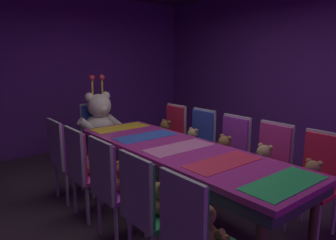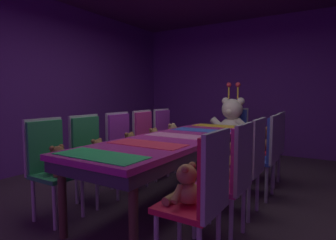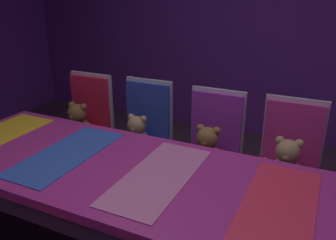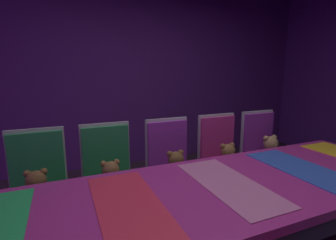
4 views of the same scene
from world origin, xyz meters
name	(u,v)px [view 1 (image 1 of 4)]	position (x,y,z in m)	size (l,w,h in m)	color
ground_plane	(179,212)	(0.00, 0.00, 0.00)	(7.90, 7.90, 0.00)	#3F2D38
wall_back	(63,73)	(0.00, 3.20, 1.40)	(5.20, 0.12, 2.80)	#59267F
wall_right	(308,76)	(2.60, 0.00, 1.40)	(0.12, 6.40, 2.80)	#59267F
banquet_table	(179,155)	(0.00, 0.00, 0.66)	(0.90, 2.90, 0.75)	#B22D8C
chair_left_0	(191,230)	(-0.85, -1.09, 0.60)	(0.42, 0.41, 0.98)	#268C4C
teddy_left_0	(206,226)	(-0.70, -1.09, 0.58)	(0.23, 0.29, 0.28)	brown
chair_left_1	(144,202)	(-0.85, -0.58, 0.60)	(0.42, 0.41, 0.98)	#268C4C
teddy_left_1	(159,200)	(-0.71, -0.58, 0.57)	(0.22, 0.28, 0.27)	olive
chair_left_2	(109,180)	(-0.85, -0.02, 0.60)	(0.42, 0.41, 0.98)	purple
teddy_left_2	(123,178)	(-0.71, -0.02, 0.58)	(0.23, 0.29, 0.28)	brown
chair_left_3	(82,164)	(-0.86, 0.54, 0.60)	(0.42, 0.41, 0.98)	#CC338C
teddy_left_3	(95,163)	(-0.72, 0.54, 0.58)	(0.23, 0.29, 0.28)	olive
chair_left_4	(63,152)	(-0.87, 1.07, 0.60)	(0.42, 0.41, 0.98)	purple
teddy_left_4	(75,151)	(-0.72, 1.07, 0.59)	(0.24, 0.32, 0.30)	tan
chair_right_0	(320,172)	(0.84, -1.11, 0.60)	(0.42, 0.41, 0.98)	red
teddy_right_0	(312,177)	(0.69, -1.11, 0.58)	(0.24, 0.31, 0.29)	#9E7247
chair_right_1	(271,158)	(0.85, -0.57, 0.60)	(0.42, 0.41, 0.98)	#CC338C
teddy_right_1	(263,161)	(0.71, -0.57, 0.59)	(0.26, 0.34, 0.32)	tan
chair_right_2	(232,147)	(0.84, -0.03, 0.60)	(0.42, 0.41, 0.98)	purple
teddy_right_2	(224,150)	(0.69, -0.03, 0.59)	(0.26, 0.33, 0.31)	olive
chair_right_3	(200,137)	(0.87, 0.57, 0.60)	(0.42, 0.41, 0.98)	#2D47B2
teddy_right_3	(192,140)	(0.72, 0.57, 0.58)	(0.24, 0.31, 0.29)	tan
chair_right_4	(173,131)	(0.84, 1.12, 0.60)	(0.42, 0.41, 0.98)	red
teddy_right_4	(165,132)	(0.69, 1.12, 0.60)	(0.26, 0.34, 0.32)	brown
throne_chair	(95,128)	(0.00, 1.99, 0.60)	(0.41, 0.42, 0.98)	#2D47B2
king_teddy_bear	(100,119)	(0.00, 1.82, 0.77)	(0.75, 0.58, 0.97)	silver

